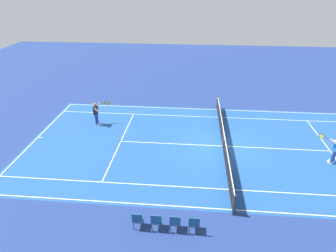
{
  "coord_description": "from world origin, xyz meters",
  "views": [
    {
      "loc": [
        1.99,
        15.44,
        9.28
      ],
      "look_at": [
        3.45,
        -0.65,
        0.9
      ],
      "focal_mm": 30.78,
      "sensor_mm": 36.0,
      "label": 1
    }
  ],
  "objects_px": {
    "tennis_player_far": "(335,148)",
    "spectator_chair_3": "(138,219)",
    "tennis_ball": "(130,135)",
    "tennis_player_near": "(96,112)",
    "spectator_chair_1": "(175,221)",
    "tennis_net": "(223,139)",
    "spectator_chair_2": "(156,220)",
    "spectator_chair_0": "(194,223)"
  },
  "relations": [
    {
      "from": "tennis_player_far",
      "to": "spectator_chair_2",
      "type": "xyz_separation_m",
      "value": [
        9.17,
        5.69,
        -0.41
      ]
    },
    {
      "from": "tennis_player_far",
      "to": "spectator_chair_1",
      "type": "height_order",
      "value": "tennis_player_far"
    },
    {
      "from": "spectator_chair_3",
      "to": "tennis_net",
      "type": "bearing_deg",
      "value": -119.96
    },
    {
      "from": "spectator_chair_2",
      "to": "spectator_chair_0",
      "type": "bearing_deg",
      "value": 180.0
    },
    {
      "from": "tennis_player_far",
      "to": "spectator_chair_2",
      "type": "distance_m",
      "value": 10.8
    },
    {
      "from": "spectator_chair_1",
      "to": "spectator_chair_2",
      "type": "xyz_separation_m",
      "value": [
        0.76,
        0.0,
        0.0
      ]
    },
    {
      "from": "tennis_player_far",
      "to": "tennis_ball",
      "type": "distance_m",
      "value": 12.13
    },
    {
      "from": "tennis_net",
      "to": "tennis_player_far",
      "type": "xyz_separation_m",
      "value": [
        -5.94,
        1.23,
        0.44
      ]
    },
    {
      "from": "tennis_player_near",
      "to": "spectator_chair_0",
      "type": "bearing_deg",
      "value": 127.02
    },
    {
      "from": "tennis_player_far",
      "to": "spectator_chair_0",
      "type": "bearing_deg",
      "value": 36.68
    },
    {
      "from": "tennis_net",
      "to": "tennis_player_near",
      "type": "height_order",
      "value": "tennis_player_near"
    },
    {
      "from": "spectator_chair_0",
      "to": "spectator_chair_1",
      "type": "relative_size",
      "value": 1.0
    },
    {
      "from": "spectator_chair_0",
      "to": "spectator_chair_3",
      "type": "xyz_separation_m",
      "value": [
        2.28,
        0.0,
        0.0
      ]
    },
    {
      "from": "spectator_chair_0",
      "to": "spectator_chair_3",
      "type": "distance_m",
      "value": 2.28
    },
    {
      "from": "spectator_chair_2",
      "to": "spectator_chair_3",
      "type": "bearing_deg",
      "value": 0.0
    },
    {
      "from": "tennis_net",
      "to": "spectator_chair_3",
      "type": "xyz_separation_m",
      "value": [
        3.99,
        6.93,
        0.03
      ]
    },
    {
      "from": "spectator_chair_1",
      "to": "tennis_player_far",
      "type": "bearing_deg",
      "value": -145.89
    },
    {
      "from": "spectator_chair_1",
      "to": "spectator_chair_0",
      "type": "bearing_deg",
      "value": 180.0
    },
    {
      "from": "tennis_player_near",
      "to": "tennis_ball",
      "type": "distance_m",
      "value": 3.07
    },
    {
      "from": "tennis_player_far",
      "to": "tennis_ball",
      "type": "height_order",
      "value": "tennis_player_far"
    },
    {
      "from": "tennis_player_far",
      "to": "spectator_chair_3",
      "type": "relative_size",
      "value": 1.93
    },
    {
      "from": "spectator_chair_1",
      "to": "spectator_chair_3",
      "type": "height_order",
      "value": "same"
    },
    {
      "from": "tennis_player_near",
      "to": "spectator_chair_1",
      "type": "distance_m",
      "value": 10.98
    },
    {
      "from": "tennis_player_near",
      "to": "spectator_chair_1",
      "type": "height_order",
      "value": "tennis_player_near"
    },
    {
      "from": "tennis_player_far",
      "to": "spectator_chair_3",
      "type": "bearing_deg",
      "value": 29.83
    },
    {
      "from": "tennis_player_far",
      "to": "spectator_chair_1",
      "type": "relative_size",
      "value": 1.93
    },
    {
      "from": "tennis_net",
      "to": "spectator_chair_2",
      "type": "distance_m",
      "value": 7.64
    },
    {
      "from": "spectator_chair_1",
      "to": "spectator_chair_3",
      "type": "relative_size",
      "value": 1.0
    },
    {
      "from": "spectator_chair_0",
      "to": "spectator_chair_2",
      "type": "xyz_separation_m",
      "value": [
        1.52,
        0.0,
        0.0
      ]
    },
    {
      "from": "tennis_net",
      "to": "tennis_player_near",
      "type": "distance_m",
      "value": 8.86
    },
    {
      "from": "tennis_player_near",
      "to": "tennis_net",
      "type": "bearing_deg",
      "value": 165.72
    },
    {
      "from": "tennis_ball",
      "to": "spectator_chair_0",
      "type": "xyz_separation_m",
      "value": [
        -4.28,
        7.72,
        0.49
      ]
    },
    {
      "from": "tennis_player_far",
      "to": "spectator_chair_1",
      "type": "bearing_deg",
      "value": 34.11
    },
    {
      "from": "spectator_chair_1",
      "to": "tennis_net",
      "type": "bearing_deg",
      "value": -109.62
    },
    {
      "from": "tennis_player_near",
      "to": "spectator_chair_0",
      "type": "relative_size",
      "value": 1.93
    },
    {
      "from": "spectator_chair_1",
      "to": "spectator_chair_3",
      "type": "bearing_deg",
      "value": 0.0
    },
    {
      "from": "tennis_net",
      "to": "tennis_ball",
      "type": "xyz_separation_m",
      "value": [
        5.99,
        -0.79,
        -0.46
      ]
    },
    {
      "from": "tennis_ball",
      "to": "spectator_chair_1",
      "type": "xyz_separation_m",
      "value": [
        -3.52,
        7.72,
        0.49
      ]
    },
    {
      "from": "spectator_chair_1",
      "to": "spectator_chair_2",
      "type": "relative_size",
      "value": 1.0
    },
    {
      "from": "tennis_player_near",
      "to": "spectator_chair_2",
      "type": "height_order",
      "value": "tennis_player_near"
    },
    {
      "from": "tennis_ball",
      "to": "tennis_player_near",
      "type": "bearing_deg",
      "value": -28.26
    },
    {
      "from": "tennis_player_near",
      "to": "spectator_chair_0",
      "type": "distance_m",
      "value": 11.42
    }
  ]
}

